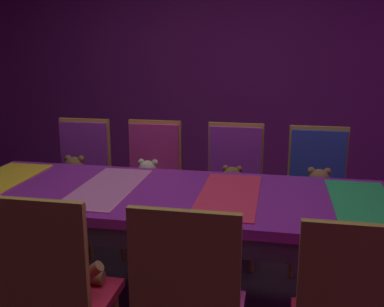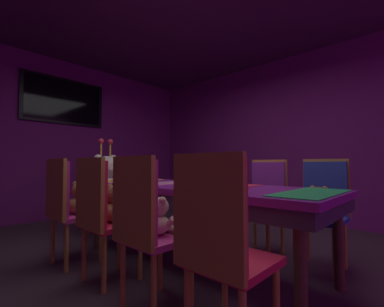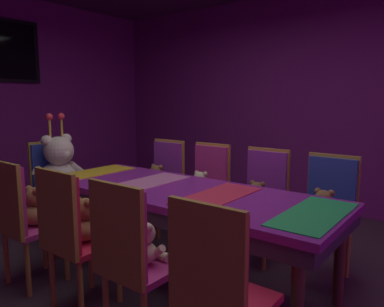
{
  "view_description": "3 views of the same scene",
  "coord_description": "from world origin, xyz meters",
  "px_view_note": "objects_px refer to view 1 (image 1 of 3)",
  "views": [
    {
      "loc": [
        -2.3,
        -0.59,
        1.54
      ],
      "look_at": [
        -0.18,
        -0.18,
        1.01
      ],
      "focal_mm": 41.52,
      "sensor_mm": 36.0,
      "label": 1
    },
    {
      "loc": [
        -1.83,
        -1.66,
        0.93
      ],
      "look_at": [
        0.05,
        0.08,
        1.04
      ],
      "focal_mm": 24.5,
      "sensor_mm": 36.0,
      "label": 2
    },
    {
      "loc": [
        -2.15,
        -1.78,
        1.43
      ],
      "look_at": [
        0.11,
        -0.04,
        1.01
      ],
      "focal_mm": 34.55,
      "sensor_mm": 36.0,
      "label": 3
    }
  ],
  "objects_px": {
    "teddy_left_2": "(67,267)",
    "chair_right_1": "(234,177)",
    "banquet_table": "(167,206)",
    "teddy_right_1": "(232,186)",
    "teddy_left_1": "(195,286)",
    "teddy_right_0": "(318,191)",
    "chair_left_1": "(188,299)",
    "chair_left_2": "(50,283)",
    "chair_right_2": "(153,172)",
    "chair_right_0": "(317,182)",
    "teddy_right_3": "(74,177)",
    "teddy_right_2": "(148,180)",
    "chair_right_3": "(82,169)"
  },
  "relations": [
    {
      "from": "teddy_left_2",
      "to": "chair_right_1",
      "type": "height_order",
      "value": "chair_right_1"
    },
    {
      "from": "banquet_table",
      "to": "teddy_right_1",
      "type": "bearing_deg",
      "value": -23.39
    },
    {
      "from": "teddy_left_1",
      "to": "teddy_right_0",
      "type": "bearing_deg",
      "value": -24.18
    },
    {
      "from": "chair_left_1",
      "to": "chair_left_2",
      "type": "bearing_deg",
      "value": 89.57
    },
    {
      "from": "chair_left_2",
      "to": "teddy_right_1",
      "type": "bearing_deg",
      "value": -21.36
    },
    {
      "from": "teddy_left_1",
      "to": "chair_right_2",
      "type": "relative_size",
      "value": 0.28
    },
    {
      "from": "banquet_table",
      "to": "chair_right_0",
      "type": "distance_m",
      "value": 1.2
    },
    {
      "from": "chair_right_1",
      "to": "teddy_right_3",
      "type": "height_order",
      "value": "chair_right_1"
    },
    {
      "from": "teddy_right_3",
      "to": "chair_right_0",
      "type": "bearing_deg",
      "value": 94.68
    },
    {
      "from": "chair_left_1",
      "to": "teddy_right_0",
      "type": "xyz_separation_m",
      "value": [
        1.48,
        -0.6,
        -0.02
      ]
    },
    {
      "from": "teddy_left_2",
      "to": "teddy_right_2",
      "type": "bearing_deg",
      "value": 1.45
    },
    {
      "from": "teddy_right_1",
      "to": "teddy_right_3",
      "type": "relative_size",
      "value": 0.92
    },
    {
      "from": "chair_right_3",
      "to": "teddy_right_3",
      "type": "relative_size",
      "value": 3.32
    },
    {
      "from": "chair_left_2",
      "to": "teddy_right_2",
      "type": "height_order",
      "value": "chair_left_2"
    },
    {
      "from": "teddy_left_1",
      "to": "teddy_right_0",
      "type": "height_order",
      "value": "teddy_right_0"
    },
    {
      "from": "banquet_table",
      "to": "teddy_right_2",
      "type": "xyz_separation_m",
      "value": [
        0.69,
        0.32,
        -0.08
      ]
    },
    {
      "from": "chair_right_0",
      "to": "teddy_right_2",
      "type": "relative_size",
      "value": 3.41
    },
    {
      "from": "chair_left_1",
      "to": "teddy_right_1",
      "type": "xyz_separation_m",
      "value": [
        1.5,
        -0.01,
        -0.03
      ]
    },
    {
      "from": "banquet_table",
      "to": "chair_left_2",
      "type": "xyz_separation_m",
      "value": [
        -0.81,
        0.29,
        -0.06
      ]
    },
    {
      "from": "teddy_right_2",
      "to": "teddy_right_3",
      "type": "distance_m",
      "value": 0.56
    },
    {
      "from": "chair_left_2",
      "to": "teddy_right_1",
      "type": "distance_m",
      "value": 1.61
    },
    {
      "from": "chair_right_2",
      "to": "banquet_table",
      "type": "bearing_deg",
      "value": 21.07
    },
    {
      "from": "teddy_left_1",
      "to": "chair_left_2",
      "type": "xyz_separation_m",
      "value": [
        -0.14,
        0.57,
        0.03
      ]
    },
    {
      "from": "teddy_right_2",
      "to": "chair_right_2",
      "type": "bearing_deg",
      "value": 180.0
    },
    {
      "from": "teddy_right_1",
      "to": "chair_right_3",
      "type": "bearing_deg",
      "value": -95.74
    },
    {
      "from": "banquet_table",
      "to": "chair_right_3",
      "type": "xyz_separation_m",
      "value": [
        0.81,
        0.88,
        -0.06
      ]
    },
    {
      "from": "chair_left_1",
      "to": "chair_right_2",
      "type": "relative_size",
      "value": 1.0
    },
    {
      "from": "banquet_table",
      "to": "chair_left_1",
      "type": "xyz_separation_m",
      "value": [
        -0.81,
        -0.29,
        -0.06
      ]
    },
    {
      "from": "banquet_table",
      "to": "chair_right_2",
      "type": "relative_size",
      "value": 2.51
    },
    {
      "from": "banquet_table",
      "to": "chair_right_1",
      "type": "bearing_deg",
      "value": -19.73
    },
    {
      "from": "chair_left_1",
      "to": "chair_left_2",
      "type": "height_order",
      "value": "same"
    },
    {
      "from": "teddy_left_1",
      "to": "teddy_left_2",
      "type": "xyz_separation_m",
      "value": [
        0.01,
        0.57,
        0.02
      ]
    },
    {
      "from": "teddy_right_0",
      "to": "chair_right_3",
      "type": "relative_size",
      "value": 0.3
    },
    {
      "from": "chair_left_1",
      "to": "teddy_right_2",
      "type": "bearing_deg",
      "value": 22.04
    },
    {
      "from": "chair_right_0",
      "to": "chair_left_1",
      "type": "bearing_deg",
      "value": -20.3
    },
    {
      "from": "teddy_right_3",
      "to": "teddy_right_0",
      "type": "bearing_deg",
      "value": 90.05
    },
    {
      "from": "chair_right_0",
      "to": "chair_right_2",
      "type": "bearing_deg",
      "value": -91.19
    },
    {
      "from": "chair_left_2",
      "to": "chair_right_2",
      "type": "xyz_separation_m",
      "value": [
        1.64,
        0.03,
        0.0
      ]
    },
    {
      "from": "chair_right_1",
      "to": "chair_right_2",
      "type": "relative_size",
      "value": 1.0
    },
    {
      "from": "chair_right_1",
      "to": "chair_right_2",
      "type": "bearing_deg",
      "value": -90.32
    },
    {
      "from": "chair_left_1",
      "to": "chair_left_2",
      "type": "relative_size",
      "value": 1.0
    },
    {
      "from": "chair_right_3",
      "to": "chair_right_2",
      "type": "bearing_deg",
      "value": 92.72
    },
    {
      "from": "chair_right_0",
      "to": "teddy_right_1",
      "type": "bearing_deg",
      "value": -78.48
    },
    {
      "from": "banquet_table",
      "to": "teddy_right_3",
      "type": "distance_m",
      "value": 1.11
    },
    {
      "from": "chair_right_0",
      "to": "teddy_right_2",
      "type": "xyz_separation_m",
      "value": [
        -0.12,
        1.21,
        -0.02
      ]
    },
    {
      "from": "teddy_left_2",
      "to": "chair_right_2",
      "type": "distance_m",
      "value": 1.5
    },
    {
      "from": "banquet_table",
      "to": "teddy_right_2",
      "type": "distance_m",
      "value": 0.77
    },
    {
      "from": "teddy_left_1",
      "to": "chair_left_2",
      "type": "bearing_deg",
      "value": 103.48
    },
    {
      "from": "chair_right_1",
      "to": "teddy_right_1",
      "type": "relative_size",
      "value": 3.62
    },
    {
      "from": "chair_right_0",
      "to": "teddy_right_3",
      "type": "bearing_deg",
      "value": -85.32
    }
  ]
}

